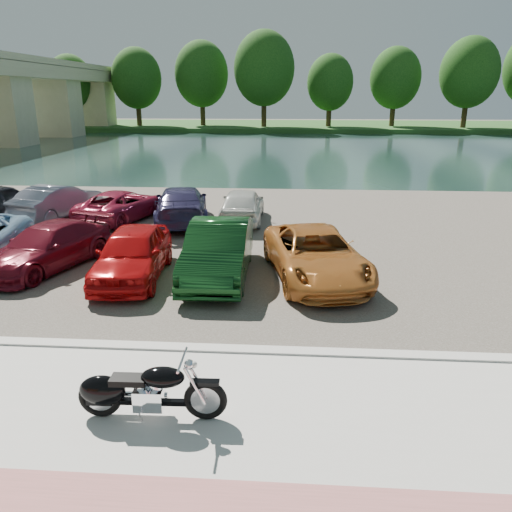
{
  "coord_description": "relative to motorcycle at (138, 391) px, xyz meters",
  "views": [
    {
      "loc": [
        0.9,
        -6.77,
        4.92
      ],
      "look_at": [
        0.08,
        4.96,
        1.1
      ],
      "focal_mm": 35.0,
      "sensor_mm": 36.0,
      "label": 1
    }
  ],
  "objects": [
    {
      "name": "ground",
      "position": [
        1.38,
        0.25,
        -0.56
      ],
      "size": [
        200.0,
        200.0,
        0.0
      ],
      "primitive_type": "plane",
      "color": "#595447",
      "rests_on": "ground"
    },
    {
      "name": "promenade",
      "position": [
        1.38,
        -0.75,
        -0.51
      ],
      "size": [
        60.0,
        6.0,
        0.1
      ],
      "primitive_type": "cube",
      "color": "beige",
      "rests_on": "ground"
    },
    {
      "name": "kerb",
      "position": [
        1.38,
        2.25,
        -0.49
      ],
      "size": [
        60.0,
        0.3,
        0.14
      ],
      "primitive_type": "cube",
      "color": "beige",
      "rests_on": "ground"
    },
    {
      "name": "parking_lot",
      "position": [
        1.38,
        11.25,
        -0.54
      ],
      "size": [
        60.0,
        18.0,
        0.04
      ],
      "primitive_type": "cube",
      "color": "#413C35",
      "rests_on": "ground"
    },
    {
      "name": "river",
      "position": [
        1.38,
        40.25,
        -0.56
      ],
      "size": [
        120.0,
        40.0,
        0.0
      ],
      "primitive_type": "cube",
      "color": "#192D2B",
      "rests_on": "ground"
    },
    {
      "name": "far_bank",
      "position": [
        1.38,
        72.25,
        -0.26
      ],
      "size": [
        120.0,
        24.0,
        0.6
      ],
      "primitive_type": "cube",
      "color": "#1F4A1A",
      "rests_on": "ground"
    },
    {
      "name": "far_trees",
      "position": [
        5.74,
        66.04,
        6.93
      ],
      "size": [
        70.25,
        10.68,
        12.52
      ],
      "color": "#332512",
      "rests_on": "far_bank"
    },
    {
      "name": "motorcycle",
      "position": [
        0.0,
        0.0,
        0.0
      ],
      "size": [
        2.33,
        0.75,
        1.05
      ],
      "rotation": [
        0.0,
        0.0,
        0.03
      ],
      "color": "black",
      "rests_on": "promenade"
    },
    {
      "name": "car_3",
      "position": [
        -4.77,
        6.93,
        0.12
      ],
      "size": [
        3.08,
        4.74,
        1.28
      ],
      "primitive_type": "imported",
      "rotation": [
        0.0,
        0.0,
        -0.32
      ],
      "color": "maroon",
      "rests_on": "parking_lot"
    },
    {
      "name": "car_4",
      "position": [
        -2.01,
        6.25,
        0.2
      ],
      "size": [
        1.96,
        4.31,
        1.43
      ],
      "primitive_type": "imported",
      "rotation": [
        0.0,
        0.0,
        0.07
      ],
      "color": "#B30B0D",
      "rests_on": "parking_lot"
    },
    {
      "name": "car_5",
      "position": [
        0.33,
        6.51,
        0.25
      ],
      "size": [
        1.71,
        4.69,
        1.54
      ],
      "primitive_type": "imported",
      "rotation": [
        0.0,
        0.0,
        0.02
      ],
      "color": "#0F3815",
      "rests_on": "parking_lot"
    },
    {
      "name": "car_6",
      "position": [
        3.01,
        6.59,
        0.16
      ],
      "size": [
        3.24,
        5.3,
        1.37
      ],
      "primitive_type": "imported",
      "rotation": [
        0.0,
        0.0,
        0.21
      ],
      "color": "#BA6D2A",
      "rests_on": "parking_lot"
    },
    {
      "name": "car_9",
      "position": [
        -7.27,
        13.05,
        0.17
      ],
      "size": [
        2.55,
        4.43,
        1.38
      ],
      "primitive_type": "imported",
      "rotation": [
        0.0,
        0.0,
        2.87
      ],
      "color": "slate",
      "rests_on": "parking_lot"
    },
    {
      "name": "car_10",
      "position": [
        -4.53,
        12.86,
        0.09
      ],
      "size": [
        3.12,
        4.76,
        1.22
      ],
      "primitive_type": "imported",
      "rotation": [
        0.0,
        0.0,
        2.87
      ],
      "color": "maroon",
      "rests_on": "parking_lot"
    },
    {
      "name": "car_11",
      "position": [
        -2.02,
        12.62,
        0.19
      ],
      "size": [
        2.91,
        5.23,
        1.43
      ],
      "primitive_type": "imported",
      "rotation": [
        0.0,
        0.0,
        3.33
      ],
      "color": "#2B274C",
      "rests_on": "parking_lot"
    },
    {
      "name": "car_12",
      "position": [
        0.38,
        12.87,
        0.16
      ],
      "size": [
        1.64,
        4.02,
        1.37
      ],
      "primitive_type": "imported",
      "rotation": [
        0.0,
        0.0,
        3.15
      ],
      "color": "silver",
      "rests_on": "parking_lot"
    }
  ]
}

